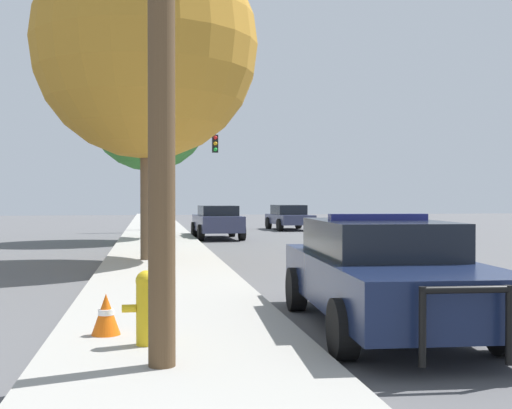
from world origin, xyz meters
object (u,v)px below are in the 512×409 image
Objects in this scene: fire_hydrant at (146,305)px; police_car at (382,271)px; traffic_cone at (106,314)px; traffic_light at (176,160)px; car_background_midblock at (217,221)px; car_background_oncoming at (289,217)px; tree_sidewalk_near at (146,47)px; tree_sidewalk_mid at (149,110)px.

police_car is at bearing 18.10° from fire_hydrant.
fire_hydrant is 1.69× the size of traffic_cone.
traffic_light is at bearing 85.78° from traffic_cone.
fire_hydrant is at bearing 21.58° from police_car.
traffic_light is 25.03m from traffic_cone.
traffic_light reaches higher than police_car.
car_background_oncoming is at bearing 54.01° from car_background_midblock.
traffic_light is at bearing 103.05° from car_background_midblock.
car_background_midblock is (2.86, 19.70, 0.18)m from fire_hydrant.
traffic_light is 0.58× the size of tree_sidewalk_near.
car_background_midblock is at bearing 73.70° from tree_sidewalk_near.
traffic_light is 6.53m from car_background_midblock.
tree_sidewalk_mid is 15.43× the size of traffic_cone.
police_car is 18.69m from car_background_midblock.
fire_hydrant is 0.80m from traffic_cone.
car_background_oncoming is at bearing -96.22° from police_car.
police_car is 18.45m from tree_sidewalk_mid.
car_background_midblock is 0.50× the size of tree_sidewalk_near.
tree_sidewalk_near is (-0.04, 9.77, 5.09)m from fire_hydrant.
tree_sidewalk_mid is 0.89× the size of tree_sidewalk_near.
tree_sidewalk_near reaches higher than fire_hydrant.
fire_hydrant is 0.20× the size of car_background_oncoming.
police_car is at bearing -85.89° from traffic_light.
tree_sidewalk_mid is (-2.81, -1.03, 4.45)m from car_background_midblock.
car_background_midblock is 8.61× the size of traffic_cone.
traffic_light is at bearing 86.94° from fire_hydrant.
tree_sidewalk_near is (-2.90, -9.93, 4.91)m from car_background_midblock.
tree_sidewalk_mid is 18.69m from traffic_cone.
police_car is 3.62m from traffic_cone.
car_background_oncoming is (6.10, 1.10, -2.93)m from traffic_light.
police_car is at bearing 77.03° from car_background_oncoming.
tree_sidewalk_near is (-1.39, -15.59, 2.03)m from traffic_light.
fire_hydrant is 27.50m from car_background_oncoming.
tree_sidewalk_near is at bearing -66.78° from police_car.
traffic_light reaches higher than fire_hydrant.
tree_sidewalk_near reaches higher than car_background_oncoming.
police_car is 1.21× the size of car_background_midblock.
tree_sidewalk_near is at bearing -108.16° from car_background_midblock.
tree_sidewalk_mid is at bearing -101.02° from traffic_light.
tree_sidewalk_mid is (0.05, 18.66, 4.63)m from fire_hydrant.
tree_sidewalk_near reaches higher than tree_sidewalk_mid.
traffic_cone is (-0.52, -18.05, -4.82)m from tree_sidewalk_mid.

